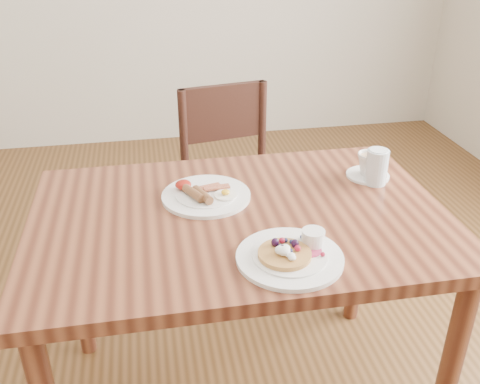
{
  "coord_description": "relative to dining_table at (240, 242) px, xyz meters",
  "views": [
    {
      "loc": [
        -0.24,
        -1.31,
        1.52
      ],
      "look_at": [
        0.0,
        0.0,
        0.82
      ],
      "focal_mm": 40.0,
      "sensor_mm": 36.0,
      "label": 1
    }
  ],
  "objects": [
    {
      "name": "dining_table",
      "position": [
        0.0,
        0.0,
        0.0
      ],
      "size": [
        1.2,
        0.8,
        0.75
      ],
      "color": "brown",
      "rests_on": "ground"
    },
    {
      "name": "chair_far",
      "position": [
        0.1,
        0.71,
        -0.16
      ],
      "size": [
        0.49,
        0.49,
        0.88
      ],
      "rotation": [
        0.0,
        0.0,
        3.32
      ],
      "color": "black",
      "rests_on": "ground"
    },
    {
      "name": "pancake_plate",
      "position": [
        0.09,
        -0.25,
        0.11
      ],
      "size": [
        0.27,
        0.27,
        0.06
      ],
      "color": "white",
      "rests_on": "dining_table"
    },
    {
      "name": "breakfast_plate",
      "position": [
        -0.09,
        0.11,
        0.11
      ],
      "size": [
        0.27,
        0.27,
        0.04
      ],
      "color": "white",
      "rests_on": "dining_table"
    },
    {
      "name": "teacup_saucer",
      "position": [
        0.46,
        0.16,
        0.13
      ],
      "size": [
        0.14,
        0.14,
        0.08
      ],
      "color": "white",
      "rests_on": "dining_table"
    },
    {
      "name": "water_glass",
      "position": [
        0.46,
        0.11,
        0.16
      ],
      "size": [
        0.07,
        0.07,
        0.11
      ],
      "primitive_type": "cylinder",
      "color": "silver",
      "rests_on": "dining_table"
    }
  ]
}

